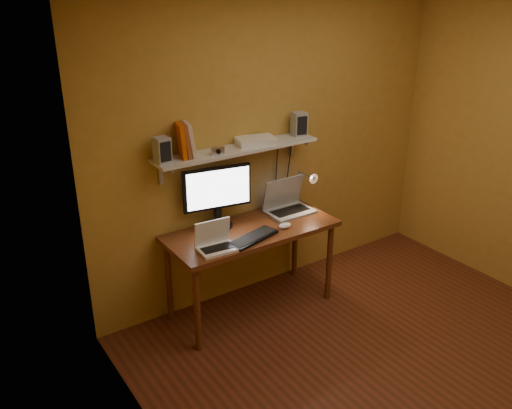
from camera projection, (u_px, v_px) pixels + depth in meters
room at (425, 205)px, 3.38m from camera, size 3.44×3.24×2.64m
desk at (252, 238)px, 4.37m from camera, size 1.40×0.60×0.75m
wall_shelf at (238, 150)px, 4.25m from camera, size 1.40×0.25×0.21m
monitor at (217, 194)px, 4.27m from camera, size 0.56×0.27×0.50m
laptop at (287, 203)px, 4.64m from camera, size 0.39×0.28×0.29m
netbook at (215, 241)px, 4.00m from camera, size 0.30×0.22×0.21m
keyboard at (253, 238)px, 4.16m from camera, size 0.46×0.25×0.02m
mouse at (285, 226)px, 4.34m from camera, size 0.11×0.07×0.04m
desk_lamp at (307, 183)px, 4.69m from camera, size 0.09×0.23×0.38m
speaker_left at (162, 150)px, 3.87m from camera, size 0.11×0.11×0.19m
speaker_right at (299, 124)px, 4.53m from camera, size 0.13×0.13×0.20m
books at (186, 140)px, 3.98m from camera, size 0.17×0.18×0.26m
shelf_camera at (218, 151)px, 4.07m from camera, size 0.10×0.06×0.06m
router at (256, 141)px, 4.33m from camera, size 0.35×0.28×0.05m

